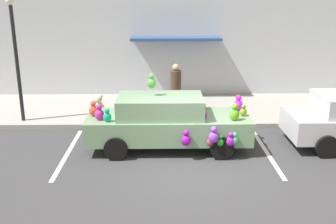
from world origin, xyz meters
name	(u,v)px	position (x,y,z in m)	size (l,w,h in m)	color
ground_plane	(191,167)	(0.00, 0.00, 0.00)	(60.00, 60.00, 0.00)	#38383A
sidewalk	(181,109)	(0.00, 5.00, 0.07)	(24.00, 4.00, 0.15)	gray
storefront_building	(179,21)	(0.00, 7.14, 3.19)	(24.00, 1.25, 6.40)	#B2B7C1
parking_stripe_front	(266,151)	(2.22, 1.00, 0.00)	(0.12, 3.60, 0.01)	silver
parking_stripe_rear	(68,153)	(-3.39, 1.00, 0.00)	(0.12, 3.60, 0.01)	silver
plush_covered_car	(167,122)	(-0.60, 1.33, 0.80)	(4.60, 1.97, 2.18)	gray
teddy_bear_on_sidewalk	(99,106)	(-2.96, 3.99, 0.51)	(0.40, 0.34, 0.77)	beige
street_lamp_post	(15,47)	(-5.46, 3.50, 2.63)	(0.28, 0.28, 4.07)	black
pedestrian_near_shopfront	(176,89)	(-0.23, 4.68, 0.93)	(0.40, 0.40, 1.71)	#433025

